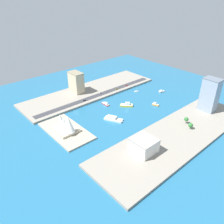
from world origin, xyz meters
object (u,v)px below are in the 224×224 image
traffic_light_waterfront (107,92)px  taxi_yellow_cab (117,89)px  ferry_white_commuter (113,119)px  opera_landmark (65,124)px  tugboat_red (106,104)px  sailboat_small_white (136,91)px  ferry_yellow_fast (127,105)px  water_taxi_orange (155,104)px  pickup_red (126,85)px  sedan_silver (100,93)px  suv_black (84,100)px  office_block_beige (76,82)px  hotel_broad_white (144,145)px  yacht_sleek_gray (162,91)px  tower_tall_glass (210,95)px

traffic_light_waterfront → taxi_yellow_cab: bearing=-81.7°
ferry_white_commuter → opera_landmark: opera_landmark is taller
tugboat_red → taxi_yellow_cab: size_ratio=3.04×
sailboat_small_white → ferry_yellow_fast: (-26.65, 49.97, 1.12)m
opera_landmark → water_taxi_orange: bearing=-101.3°
pickup_red → sedan_silver: bearing=85.4°
suv_black → ferry_yellow_fast: bearing=-141.6°
office_block_beige → hotel_broad_white: office_block_beige is taller
suv_black → pickup_red: bearing=-89.9°
yacht_sleek_gray → pickup_red: (54.97, 31.65, 2.62)m
tugboat_red → tower_tall_glass: bearing=-139.9°
sailboat_small_white → tower_tall_glass: size_ratio=0.27×
yacht_sleek_gray → opera_landmark: opera_landmark is taller
tugboat_red → ferry_white_commuter: (-41.93, 22.00, 0.65)m
sailboat_small_white → ferry_yellow_fast: sailboat_small_white is taller
office_block_beige → opera_landmark: (-88.53, 75.39, -9.31)m
suv_black → pickup_red: (0.14, -92.05, 0.01)m
sedan_silver → sailboat_small_white: bearing=-118.5°
yacht_sleek_gray → sailboat_small_white: (29.33, 32.38, -0.39)m
ferry_yellow_fast → suv_black: (52.14, 41.35, 1.87)m
sailboat_small_white → taxi_yellow_cab: (25.76, 22.44, 3.03)m
traffic_light_waterfront → office_block_beige: bearing=38.6°
yacht_sleek_gray → suv_black: 135.33m
hotel_broad_white → traffic_light_waterfront: hotel_broad_white is taller
yacht_sleek_gray → opera_landmark: size_ratio=0.35×
opera_landmark → sailboat_small_white: bearing=-80.6°
yacht_sleek_gray → hotel_broad_white: bearing=120.9°
sailboat_small_white → suv_black: bearing=74.4°
water_taxi_orange → opera_landmark: bearing=78.7°
tower_tall_glass → pickup_red: (141.17, 24.18, -23.05)m
water_taxi_orange → yacht_sleek_gray: bearing=-62.4°
yacht_sleek_gray → tower_tall_glass: 90.24m
water_taxi_orange → tugboat_red: bearing=47.0°
pickup_red → tower_tall_glass: bearing=-170.3°
ferry_yellow_fast → traffic_light_waterfront: (48.65, -1.83, 5.28)m
water_taxi_orange → traffic_light_waterfront: bearing=23.6°
yacht_sleek_gray → taxi_yellow_cab: size_ratio=2.33×
pickup_red → opera_landmark: 165.05m
traffic_light_waterfront → opera_landmark: 118.00m
water_taxi_orange → opera_landmark: opera_landmark is taller
tugboat_red → hotel_broad_white: (-115.91, 43.86, 9.46)m
hotel_broad_white → taxi_yellow_cab: 170.70m
hotel_broad_white → sedan_silver: (147.80, -59.21, -7.04)m
pickup_red → water_taxi_orange: bearing=168.9°
tugboat_red → yacht_sleek_gray: tugboat_red is taller
hotel_broad_white → tugboat_red: bearing=-20.7°
ferry_yellow_fast → traffic_light_waterfront: traffic_light_waterfront is taller
ferry_yellow_fast → pickup_red: (52.29, -50.70, 1.88)m
water_taxi_orange → sailboat_small_white: 56.03m
ferry_white_commuter → opera_landmark: (17.69, 62.91, 8.74)m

